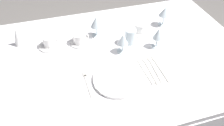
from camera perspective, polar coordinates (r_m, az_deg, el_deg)
ground_plane at (r=1.91m, az=-1.00°, el=-15.05°), size 6.00×6.00×0.00m
dining_table at (r=1.39m, az=-1.32°, el=-0.80°), size 1.80×1.11×0.74m
dinner_plate at (r=1.19m, az=1.62°, el=-4.19°), size 0.28×0.28×0.02m
fork_outer at (r=1.19m, az=-6.50°, el=-5.23°), size 0.03×0.20×0.00m
dinner_knife at (r=1.26m, az=8.87°, el=-2.30°), size 0.03×0.21×0.00m
spoon_soup at (r=1.28m, az=9.63°, el=-1.19°), size 0.03×0.22×0.01m
spoon_dessert at (r=1.30m, az=10.79°, el=-0.72°), size 0.03×0.22×0.01m
spoon_tea at (r=1.31m, az=12.11°, el=-0.63°), size 0.03×0.23×0.01m
saucer_left at (r=1.47m, az=-16.13°, el=4.39°), size 0.14×0.14×0.01m
coffee_cup_left at (r=1.45m, az=-16.35°, el=5.59°), size 0.10×0.07×0.07m
saucer_right at (r=1.46m, az=-8.50°, el=5.44°), size 0.13×0.13×0.01m
coffee_cup_right at (r=1.43m, az=-8.59°, el=6.61°), size 0.11×0.09×0.06m
saucer_far at (r=1.55m, az=7.41°, el=8.16°), size 0.14×0.14×0.01m
coffee_cup_far at (r=1.53m, az=7.58°, el=9.26°), size 0.10×0.08×0.06m
wine_glass_centre at (r=1.61m, az=13.77°, el=12.81°), size 0.08×0.08×0.14m
wine_glass_left at (r=1.45m, az=-4.15°, el=10.59°), size 0.08×0.08×0.15m
wine_glass_right at (r=1.32m, az=2.91°, el=5.99°), size 0.07×0.07×0.13m
wine_glass_far at (r=1.39m, az=12.10°, el=7.39°), size 0.07×0.07×0.14m
drink_tumbler at (r=1.42m, az=4.85°, el=6.81°), size 0.07×0.07×0.10m
napkin_folded at (r=1.51m, az=-23.64°, el=6.62°), size 0.07×0.07×0.14m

